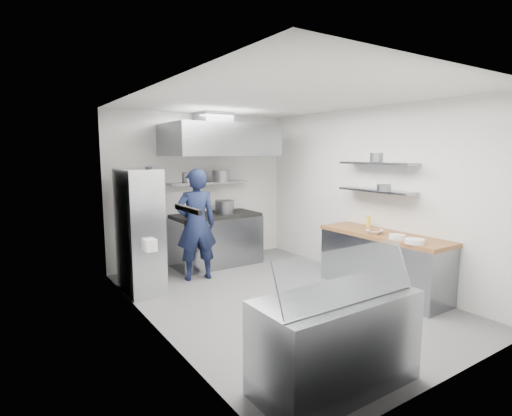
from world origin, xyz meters
TOP-DOWN VIEW (x-y plane):
  - floor at (0.00, 0.00)m, footprint 5.00×5.00m
  - ceiling at (0.00, 0.00)m, footprint 5.00×5.00m
  - wall_back at (0.00, 2.50)m, footprint 3.60×2.80m
  - wall_front at (0.00, -2.50)m, footprint 3.60×2.80m
  - wall_left at (-1.80, 0.00)m, footprint 2.80×5.00m
  - wall_right at (1.80, 0.00)m, footprint 2.80×5.00m
  - gas_range at (0.10, 2.10)m, footprint 1.60×0.80m
  - cooktop at (0.10, 2.10)m, footprint 1.57×0.78m
  - stock_pot_left at (-0.19, 2.36)m, footprint 0.26×0.26m
  - stock_pot_mid at (0.27, 2.08)m, footprint 0.36×0.36m
  - over_range_shelf at (0.10, 2.34)m, footprint 1.60×0.30m
  - shelf_pot_a at (-0.27, 2.55)m, footprint 0.24×0.24m
  - shelf_pot_b at (0.22, 2.11)m, footprint 0.31×0.31m
  - extractor_hood at (0.10, 1.93)m, footprint 1.90×1.15m
  - hood_duct at (0.10, 2.15)m, footprint 0.55×0.55m
  - red_firebox at (-1.25, 2.44)m, footprint 0.22×0.10m
  - chef at (-0.58, 1.50)m, footprint 0.74×0.56m
  - wire_rack at (-1.53, 1.45)m, footprint 0.50×0.90m
  - rack_bin_a at (-1.53, 0.98)m, footprint 0.15×0.19m
  - rack_bin_b at (-1.53, 1.49)m, footprint 0.14×0.17m
  - rack_jar at (-1.48, 1.06)m, footprint 0.10×0.10m
  - knife_strip at (-1.78, -0.90)m, footprint 0.04×0.55m
  - prep_counter_base at (1.48, -0.60)m, footprint 0.62×2.00m
  - prep_counter_top at (1.48, -0.60)m, footprint 0.65×2.04m
  - plate_stack_a at (1.26, -1.27)m, footprint 0.25×0.25m
  - plate_stack_b at (1.30, -0.97)m, footprint 0.22×0.22m
  - copper_pan at (1.37, -0.52)m, footprint 0.16×0.16m
  - squeeze_bottle at (1.68, -0.13)m, footprint 0.06×0.06m
  - mixing_bowl at (1.33, -0.55)m, footprint 0.31×0.31m
  - wall_shelf_lower at (1.64, -0.30)m, footprint 0.30×1.30m
  - wall_shelf_upper at (1.64, -0.30)m, footprint 0.30×1.30m
  - shelf_pot_c at (1.49, -0.56)m, footprint 0.21×0.21m
  - shelf_pot_d at (1.81, -0.15)m, footprint 0.24×0.24m
  - display_case at (-0.88, -2.00)m, footprint 1.50×0.70m
  - display_glass at (-0.88, -2.12)m, footprint 1.47×0.19m

SIDE VIEW (x-z plane):
  - floor at x=0.00m, z-range 0.00..0.00m
  - prep_counter_base at x=1.48m, z-range 0.00..0.84m
  - display_case at x=-0.88m, z-range 0.00..0.85m
  - gas_range at x=0.10m, z-range 0.00..0.90m
  - rack_bin_a at x=-1.53m, z-range 0.72..0.88m
  - prep_counter_top at x=1.48m, z-range 0.84..0.90m
  - chef at x=-0.58m, z-range 0.00..1.83m
  - wire_rack at x=-1.53m, z-range 0.00..1.85m
  - mixing_bowl at x=1.33m, z-range 0.90..0.96m
  - cooktop at x=0.10m, z-range 0.90..0.96m
  - plate_stack_a at x=1.26m, z-range 0.90..0.96m
  - plate_stack_b at x=1.30m, z-range 0.90..0.96m
  - copper_pan at x=1.37m, z-range 0.90..0.96m
  - squeeze_bottle at x=1.68m, z-range 0.90..1.08m
  - stock_pot_left at x=-0.19m, z-range 0.96..1.16m
  - display_glass at x=-0.88m, z-range 0.86..1.28m
  - stock_pot_mid at x=0.27m, z-range 0.96..1.20m
  - rack_bin_b at x=-1.53m, z-range 1.22..1.38m
  - wall_back at x=0.00m, z-range 1.39..1.41m
  - wall_front at x=0.00m, z-range 1.39..1.41m
  - wall_left at x=-1.80m, z-range 1.39..1.41m
  - wall_right at x=1.80m, z-range 1.39..1.41m
  - red_firebox at x=-1.25m, z-range 1.29..1.55m
  - wall_shelf_lower at x=1.64m, z-range 1.48..1.52m
  - over_range_shelf at x=0.10m, z-range 1.50..1.54m
  - knife_strip at x=-1.78m, z-range 1.53..1.57m
  - shelf_pot_c at x=1.49m, z-range 1.52..1.62m
  - shelf_pot_a at x=-0.27m, z-range 1.54..1.72m
  - shelf_pot_b at x=0.22m, z-range 1.54..1.76m
  - rack_jar at x=-1.48m, z-range 1.71..1.89m
  - wall_shelf_upper at x=1.64m, z-range 1.90..1.94m
  - shelf_pot_d at x=1.81m, z-range 1.94..2.08m
  - extractor_hood at x=0.10m, z-range 2.02..2.57m
  - hood_duct at x=0.10m, z-range 2.56..2.80m
  - ceiling at x=0.00m, z-range 2.80..2.80m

